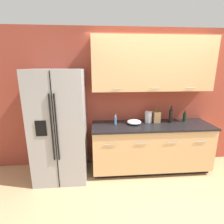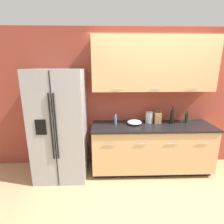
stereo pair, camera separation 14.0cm
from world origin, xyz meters
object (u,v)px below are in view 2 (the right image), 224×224
Objects in this scene: refrigerator at (60,125)px; knife_block at (158,117)px; wine_bottle at (172,116)px; mixing_bowl at (134,122)px; oil_bottle at (186,117)px; steel_canister at (149,117)px; soap_dispenser at (116,120)px.

refrigerator is 6.48× the size of knife_block.
knife_block is at bearing 175.67° from wine_bottle.
knife_block is 0.92× the size of wine_bottle.
oil_bottle is at bearing 4.44° from mixing_bowl.
refrigerator is 1.31m from mixing_bowl.
oil_bottle is 0.97× the size of steel_canister.
knife_block is 0.15m from steel_canister.
soap_dispenser is at bearing -178.09° from wine_bottle.
refrigerator reaches higher than wine_bottle.
steel_canister is 0.31m from mixing_bowl.
oil_bottle is at bearing 1.80° from knife_block.
wine_bottle is at bearing 3.24° from mixing_bowl.
knife_block reaches higher than mixing_bowl.
knife_block reaches higher than soap_dispenser.
wine_bottle is at bearing 1.91° from soap_dispenser.
soap_dispenser is (0.96, 0.12, 0.04)m from refrigerator.
wine_bottle is 1.42× the size of steel_canister.
knife_block is 0.45m from mixing_bowl.
mixing_bowl is at bearing -0.80° from soap_dispenser.
oil_bottle is (1.33, 0.07, 0.02)m from soap_dispenser.
steel_canister is (-0.15, 0.03, -0.00)m from knife_block.
knife_block is 0.78m from soap_dispenser.
steel_canister reaches higher than oil_bottle.
wine_bottle is at bearing 4.37° from refrigerator.
steel_canister is (1.59, 0.20, 0.07)m from refrigerator.
wine_bottle is 1.05m from soap_dispenser.
soap_dispenser is at bearing 179.20° from mixing_bowl.
refrigerator is 2.01m from wine_bottle.
soap_dispenser is 0.71× the size of mixing_bowl.
wine_bottle reaches higher than knife_block.
knife_block is 1.12× the size of mixing_bowl.
mixing_bowl is at bearing -176.76° from wine_bottle.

